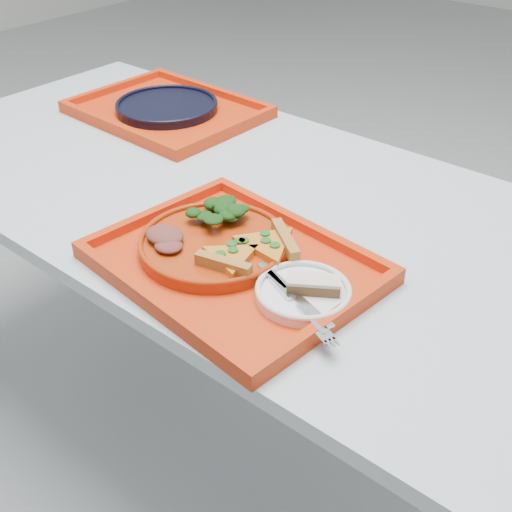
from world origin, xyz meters
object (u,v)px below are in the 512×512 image
(tray_far, at_px, (167,113))
(navy_plate, at_px, (167,107))
(dessert_bar, at_px, (314,285))
(dinner_plate, at_px, (214,245))
(tray_main, at_px, (234,267))

(tray_far, distance_m, navy_plate, 0.01)
(dessert_bar, bearing_deg, dinner_plate, 146.79)
(tray_main, relative_size, tray_far, 1.00)
(tray_main, height_order, navy_plate, navy_plate)
(tray_far, xyz_separation_m, dinner_plate, (0.53, -0.40, 0.02))
(tray_far, bearing_deg, dessert_bar, -26.37)
(tray_main, bearing_deg, tray_far, 151.30)
(navy_plate, bearing_deg, dessert_bar, -27.94)
(dinner_plate, height_order, dessert_bar, dessert_bar)
(navy_plate, distance_m, dessert_bar, 0.84)
(dinner_plate, bearing_deg, tray_far, 143.41)
(tray_main, distance_m, navy_plate, 0.71)
(tray_main, height_order, tray_far, same)
(dinner_plate, bearing_deg, navy_plate, 143.41)
(navy_plate, bearing_deg, tray_main, -34.60)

